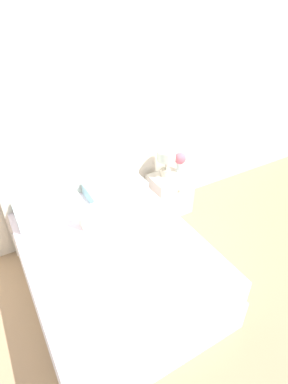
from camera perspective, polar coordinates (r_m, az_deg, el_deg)
name	(u,v)px	position (r m, az deg, el deg)	size (l,w,h in m)	color
ground_plane	(82,230)	(3.76, -11.66, -7.16)	(12.00, 12.00, 0.00)	tan
wall_back	(65,128)	(3.15, -14.84, 11.79)	(8.00, 0.06, 2.60)	silver
bed	(111,259)	(2.94, -6.28, -12.51)	(1.54, 1.90, 1.13)	white
nightstand	(170,194)	(3.85, 4.93, -0.35)	(0.51, 0.38, 0.54)	silver
table_lamp	(166,158)	(3.59, 4.24, 6.42)	(0.22, 0.22, 0.33)	beige
flower_vase	(180,160)	(3.75, 6.88, 6.02)	(0.14, 0.14, 0.25)	silver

